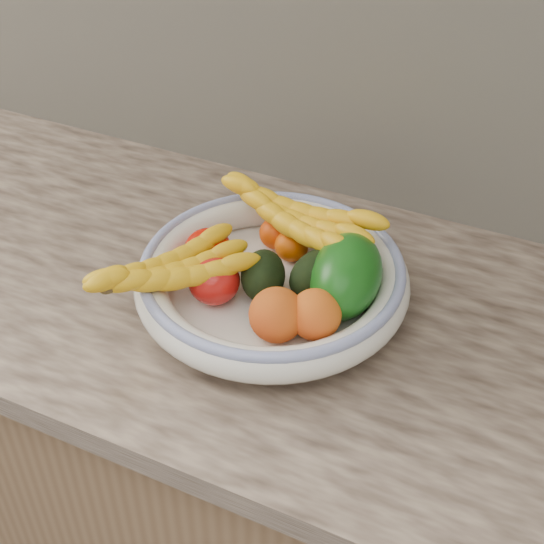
{
  "coord_description": "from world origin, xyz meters",
  "views": [
    {
      "loc": [
        0.35,
        0.91,
        1.63
      ],
      "look_at": [
        0.0,
        1.66,
        0.96
      ],
      "focal_mm": 50.0,
      "sensor_mm": 36.0,
      "label": 1
    }
  ],
  "objects_px": {
    "fruit_bowl": "(272,278)",
    "banana_bunch_front": "(170,274)",
    "green_mango": "(346,276)",
    "banana_bunch_back": "(294,221)"
  },
  "relations": [
    {
      "from": "fruit_bowl",
      "to": "banana_bunch_back",
      "type": "xyz_separation_m",
      "value": [
        -0.01,
        0.09,
        0.04
      ]
    },
    {
      "from": "fruit_bowl",
      "to": "banana_bunch_front",
      "type": "bearing_deg",
      "value": -141.8
    },
    {
      "from": "green_mango",
      "to": "banana_bunch_back",
      "type": "xyz_separation_m",
      "value": [
        -0.11,
        0.07,
        0.01
      ]
    },
    {
      "from": "green_mango",
      "to": "banana_bunch_front",
      "type": "height_order",
      "value": "green_mango"
    },
    {
      "from": "banana_bunch_front",
      "to": "fruit_bowl",
      "type": "bearing_deg",
      "value": -17.11
    },
    {
      "from": "green_mango",
      "to": "banana_bunch_back",
      "type": "height_order",
      "value": "green_mango"
    },
    {
      "from": "banana_bunch_back",
      "to": "banana_bunch_front",
      "type": "relative_size",
      "value": 1.13
    },
    {
      "from": "green_mango",
      "to": "banana_bunch_back",
      "type": "distance_m",
      "value": 0.13
    },
    {
      "from": "fruit_bowl",
      "to": "green_mango",
      "type": "bearing_deg",
      "value": 9.84
    },
    {
      "from": "fruit_bowl",
      "to": "banana_bunch_front",
      "type": "xyz_separation_m",
      "value": [
        -0.11,
        -0.09,
        0.03
      ]
    }
  ]
}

